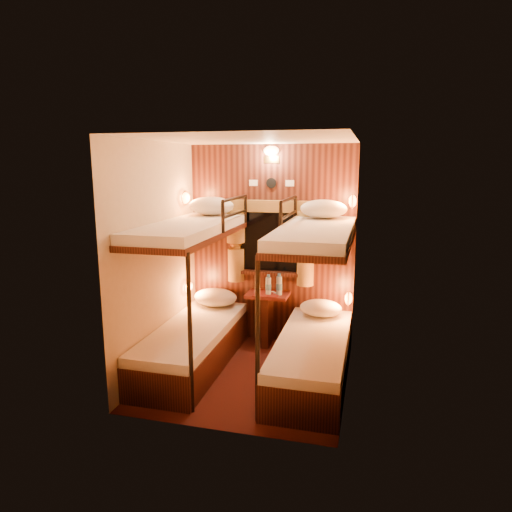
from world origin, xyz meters
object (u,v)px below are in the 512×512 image
(table, at_px, (268,312))
(bottle_right, at_px, (279,286))
(bunk_left, at_px, (193,317))
(bunk_right, at_px, (313,327))
(bottle_left, at_px, (268,286))

(table, distance_m, bottle_right, 0.38)
(bunk_left, distance_m, table, 1.02)
(bunk_right, height_order, bottle_right, bunk_right)
(bottle_left, xyz_separation_m, bottle_right, (0.13, 0.02, 0.01))
(table, bearing_deg, bottle_right, -11.13)
(table, bearing_deg, bunk_right, -50.33)
(bunk_left, height_order, bottle_left, bunk_left)
(bottle_right, bearing_deg, table, 168.87)
(bunk_left, bearing_deg, bunk_right, 0.00)
(bunk_right, bearing_deg, bunk_left, 180.00)
(table, height_order, bottle_left, bottle_left)
(bunk_right, height_order, table, bunk_right)
(table, bearing_deg, bottle_left, -68.34)
(bottle_right, bearing_deg, bunk_left, -136.47)
(bottle_left, bearing_deg, bunk_left, -132.31)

